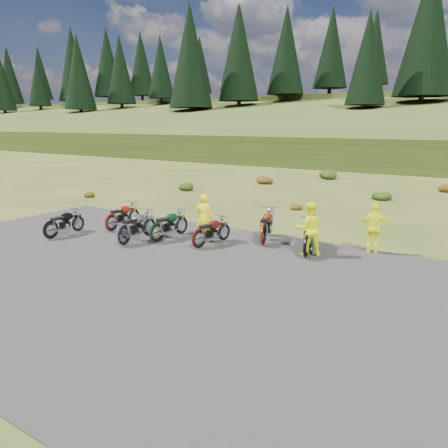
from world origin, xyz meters
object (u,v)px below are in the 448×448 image
Objects in this scene: motorcycle_3 at (124,246)px; motorcycle_7 at (311,255)px; person_middle at (204,219)px; motorcycle_0 at (52,239)px.

motorcycle_3 is 1.07× the size of motorcycle_7.
person_middle is (2.04, 2.07, 0.88)m from motorcycle_3.
person_middle reaches higher than motorcycle_3.
motorcycle_0 is at bearing 100.26° from motorcycle_3.
motorcycle_3 reaches higher than motorcycle_7.
person_middle is at bearing -62.75° from motorcycle_0.
person_middle is at bearing 71.90° from motorcycle_7.
motorcycle_7 is (8.98, 3.48, 0.00)m from motorcycle_0.
motorcycle_0 is at bearing 15.45° from person_middle.
motorcycle_7 is at bearing -71.69° from motorcycle_0.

